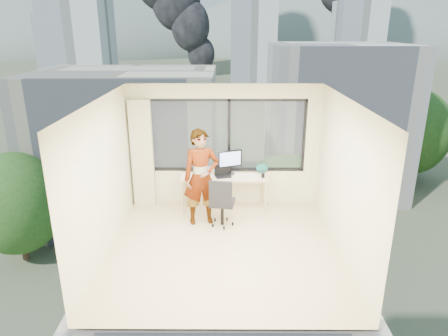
{
  "coord_description": "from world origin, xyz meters",
  "views": [
    {
      "loc": [
        0.04,
        -6.23,
        3.68
      ],
      "look_at": [
        0.0,
        1.0,
        1.15
      ],
      "focal_mm": 32.49,
      "sensor_mm": 36.0,
      "label": 1
    }
  ],
  "objects_px": {
    "game_console": "(210,170)",
    "handbag": "(262,168)",
    "desk": "(224,192)",
    "person": "(201,177)",
    "laptop": "(223,172)",
    "chair": "(222,201)",
    "monitor": "(230,162)"
  },
  "relations": [
    {
      "from": "chair",
      "to": "handbag",
      "type": "height_order",
      "value": "chair"
    },
    {
      "from": "monitor",
      "to": "game_console",
      "type": "xyz_separation_m",
      "value": [
        -0.42,
        0.11,
        -0.22
      ]
    },
    {
      "from": "person",
      "to": "game_console",
      "type": "bearing_deg",
      "value": 67.46
    },
    {
      "from": "desk",
      "to": "person",
      "type": "distance_m",
      "value": 0.95
    },
    {
      "from": "chair",
      "to": "handbag",
      "type": "bearing_deg",
      "value": 56.84
    },
    {
      "from": "desk",
      "to": "monitor",
      "type": "xyz_separation_m",
      "value": [
        0.12,
        0.12,
        0.63
      ]
    },
    {
      "from": "person",
      "to": "handbag",
      "type": "height_order",
      "value": "person"
    },
    {
      "from": "laptop",
      "to": "game_console",
      "type": "bearing_deg",
      "value": 117.87
    },
    {
      "from": "desk",
      "to": "handbag",
      "type": "height_order",
      "value": "handbag"
    },
    {
      "from": "chair",
      "to": "handbag",
      "type": "xyz_separation_m",
      "value": [
        0.83,
        0.94,
        0.34
      ]
    },
    {
      "from": "desk",
      "to": "person",
      "type": "relative_size",
      "value": 0.95
    },
    {
      "from": "person",
      "to": "handbag",
      "type": "bearing_deg",
      "value": 20.07
    },
    {
      "from": "game_console",
      "to": "handbag",
      "type": "relative_size",
      "value": 1.25
    },
    {
      "from": "game_console",
      "to": "laptop",
      "type": "bearing_deg",
      "value": -53.03
    },
    {
      "from": "laptop",
      "to": "desk",
      "type": "bearing_deg",
      "value": 54.1
    },
    {
      "from": "chair",
      "to": "person",
      "type": "xyz_separation_m",
      "value": [
        -0.41,
        0.13,
        0.44
      ]
    },
    {
      "from": "laptop",
      "to": "handbag",
      "type": "distance_m",
      "value": 0.86
    },
    {
      "from": "person",
      "to": "game_console",
      "type": "relative_size",
      "value": 5.96
    },
    {
      "from": "monitor",
      "to": "laptop",
      "type": "xyz_separation_m",
      "value": [
        -0.14,
        -0.18,
        -0.16
      ]
    },
    {
      "from": "desk",
      "to": "monitor",
      "type": "bearing_deg",
      "value": 45.11
    },
    {
      "from": "person",
      "to": "game_console",
      "type": "height_order",
      "value": "person"
    },
    {
      "from": "monitor",
      "to": "laptop",
      "type": "bearing_deg",
      "value": -149.62
    },
    {
      "from": "person",
      "to": "handbag",
      "type": "distance_m",
      "value": 1.48
    },
    {
      "from": "desk",
      "to": "handbag",
      "type": "relative_size",
      "value": 7.09
    },
    {
      "from": "monitor",
      "to": "game_console",
      "type": "bearing_deg",
      "value": 143.87
    },
    {
      "from": "person",
      "to": "game_console",
      "type": "distance_m",
      "value": 0.88
    },
    {
      "from": "monitor",
      "to": "handbag",
      "type": "distance_m",
      "value": 0.7
    },
    {
      "from": "person",
      "to": "laptop",
      "type": "distance_m",
      "value": 0.71
    },
    {
      "from": "handbag",
      "to": "laptop",
      "type": "bearing_deg",
      "value": -142.76
    },
    {
      "from": "chair",
      "to": "person",
      "type": "relative_size",
      "value": 0.54
    },
    {
      "from": "person",
      "to": "laptop",
      "type": "xyz_separation_m",
      "value": [
        0.42,
        0.56,
        -0.09
      ]
    },
    {
      "from": "chair",
      "to": "game_console",
      "type": "distance_m",
      "value": 1.05
    }
  ]
}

